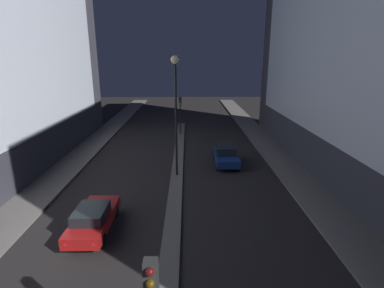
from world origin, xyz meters
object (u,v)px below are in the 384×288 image
at_px(street_lamp, 176,90).
at_px(car_right_lane, 226,156).
at_px(car_left_lane, 93,218).
at_px(traffic_light_mid, 180,107).

xyz_separation_m(street_lamp, car_right_lane, (3.95, 2.51, -5.58)).
xyz_separation_m(car_left_lane, car_right_lane, (7.90, 9.82, 0.02)).
bearing_deg(car_right_lane, traffic_light_mid, 111.95).
height_order(traffic_light_mid, car_right_lane, traffic_light_mid).
relative_size(traffic_light_mid, street_lamp, 0.49).
bearing_deg(car_left_lane, traffic_light_mid, 78.62).
height_order(car_left_lane, car_right_lane, car_right_lane).
relative_size(traffic_light_mid, car_right_lane, 1.03).
distance_m(traffic_light_mid, street_lamp, 12.69).
distance_m(street_lamp, car_right_lane, 7.28).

